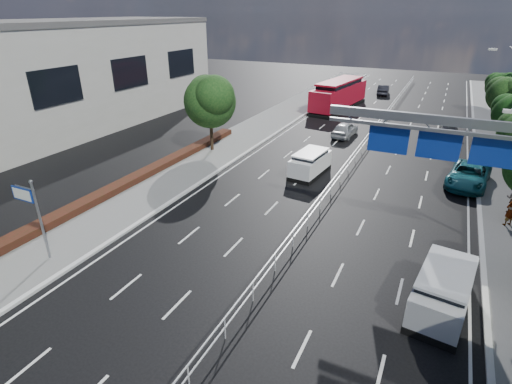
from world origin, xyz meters
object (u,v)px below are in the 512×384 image
at_px(red_bus, 339,94).
at_px(near_car_silver, 345,129).
at_px(near_car_dark, 383,90).
at_px(parked_car_teal, 469,175).
at_px(silver_minivan, 443,290).
at_px(overhead_gantry, 456,142).
at_px(parked_car_dark, 447,134).
at_px(white_minivan, 310,163).
at_px(pedestrian_a, 511,210).
at_px(toilet_sign, 31,205).

relative_size(red_bus, near_car_silver, 2.82).
bearing_deg(near_car_dark, parked_car_teal, 104.06).
bearing_deg(silver_minivan, parked_car_teal, 93.33).
height_order(overhead_gantry, near_car_silver, overhead_gantry).
height_order(overhead_gantry, parked_car_dark, overhead_gantry).
bearing_deg(near_car_silver, overhead_gantry, 121.41).
distance_m(white_minivan, pedestrian_a, 13.11).
distance_m(toilet_sign, silver_minivan, 18.85).
bearing_deg(near_car_dark, toilet_sign, 75.50).
relative_size(overhead_gantry, silver_minivan, 2.11).
bearing_deg(toilet_sign, silver_minivan, 13.98).
bearing_deg(near_car_silver, silver_minivan, 116.42).
bearing_deg(parked_car_dark, near_car_silver, -161.61).
height_order(near_car_silver, parked_car_dark, near_car_silver).
relative_size(toilet_sign, overhead_gantry, 0.42).
bearing_deg(pedestrian_a, overhead_gantry, 2.44).
bearing_deg(near_car_silver, red_bus, -68.67).
distance_m(near_car_dark, parked_car_teal, 33.32).
xyz_separation_m(red_bus, parked_car_dark, (12.85, -9.09, -1.14)).
height_order(toilet_sign, parked_car_teal, toilet_sign).
bearing_deg(near_car_silver, near_car_dark, -86.21).
bearing_deg(parked_car_teal, toilet_sign, -126.83).
xyz_separation_m(overhead_gantry, near_car_dark, (-9.50, 40.75, -4.90)).
bearing_deg(near_car_dark, silver_minivan, 96.85).
distance_m(silver_minivan, parked_car_dark, 25.48).
height_order(toilet_sign, parked_car_dark, toilet_sign).
height_order(silver_minivan, parked_car_teal, silver_minivan).
distance_m(parked_car_dark, pedestrian_a, 16.79).
bearing_deg(silver_minivan, white_minivan, 136.55).
bearing_deg(toilet_sign, parked_car_dark, 59.81).
relative_size(white_minivan, parked_car_dark, 0.90).
bearing_deg(parked_car_dark, toilet_sign, -117.42).
height_order(red_bus, parked_car_dark, red_bus).
height_order(overhead_gantry, silver_minivan, overhead_gantry).
bearing_deg(silver_minivan, toilet_sign, -158.57).
bearing_deg(toilet_sign, near_car_silver, 73.01).
xyz_separation_m(overhead_gantry, parked_car_dark, (-0.24, 19.95, -4.90)).
bearing_deg(parked_car_teal, silver_minivan, -86.13).
relative_size(overhead_gantry, pedestrian_a, 5.53).
bearing_deg(parked_car_dark, red_bus, 147.49).
bearing_deg(overhead_gantry, silver_minivan, -84.91).
bearing_deg(overhead_gantry, parked_car_dark, 90.69).
height_order(red_bus, near_car_dark, red_bus).
xyz_separation_m(toilet_sign, parked_car_dark, (17.45, 30.00, -2.24)).
relative_size(overhead_gantry, red_bus, 0.85).
bearing_deg(near_car_dark, parked_car_dark, 108.66).
height_order(red_bus, near_car_silver, red_bus).
xyz_separation_m(near_car_silver, near_car_dark, (-0.20, 23.34, -0.03)).
xyz_separation_m(toilet_sign, parked_car_teal, (19.25, 19.38, -2.18)).
bearing_deg(red_bus, near_car_dark, 80.94).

